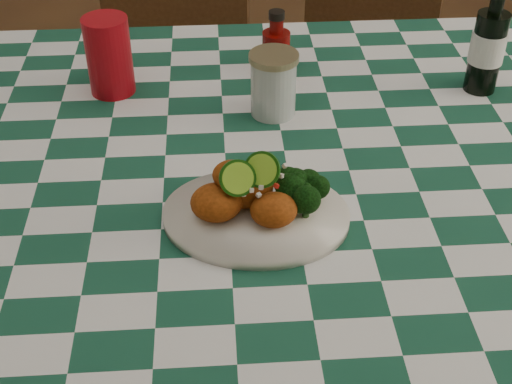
{
  "coord_description": "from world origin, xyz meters",
  "views": [
    {
      "loc": [
        -0.12,
        -1.01,
        1.48
      ],
      "look_at": [
        -0.06,
        -0.18,
        0.84
      ],
      "focal_mm": 50.0,
      "sensor_mm": 36.0,
      "label": 1
    }
  ],
  "objects_px": {
    "wooden_chair_right": "(349,111)",
    "wooden_chair_left": "(163,105)",
    "beer_bottle": "(490,36)",
    "mason_jar": "(273,84)",
    "ketchup_bottle": "(276,41)",
    "dining_table": "(280,307)",
    "red_tumbler": "(109,56)",
    "plate": "(256,216)",
    "fried_chicken_pile": "(252,187)"
  },
  "relations": [
    {
      "from": "ketchup_bottle",
      "to": "wooden_chair_right",
      "type": "height_order",
      "value": "ketchup_bottle"
    },
    {
      "from": "dining_table",
      "to": "plate",
      "type": "height_order",
      "value": "plate"
    },
    {
      "from": "dining_table",
      "to": "plate",
      "type": "relative_size",
      "value": 5.86
    },
    {
      "from": "dining_table",
      "to": "red_tumbler",
      "type": "bearing_deg",
      "value": 143.77
    },
    {
      "from": "plate",
      "to": "wooden_chair_left",
      "type": "xyz_separation_m",
      "value": [
        -0.2,
        0.9,
        -0.33
      ]
    },
    {
      "from": "plate",
      "to": "wooden_chair_right",
      "type": "bearing_deg",
      "value": 69.98
    },
    {
      "from": "plate",
      "to": "ketchup_bottle",
      "type": "relative_size",
      "value": 2.26
    },
    {
      "from": "beer_bottle",
      "to": "wooden_chair_right",
      "type": "height_order",
      "value": "beer_bottle"
    },
    {
      "from": "dining_table",
      "to": "red_tumbler",
      "type": "xyz_separation_m",
      "value": [
        -0.31,
        0.23,
        0.47
      ]
    },
    {
      "from": "ketchup_bottle",
      "to": "mason_jar",
      "type": "xyz_separation_m",
      "value": [
        -0.02,
        -0.17,
        -0.0
      ]
    },
    {
      "from": "fried_chicken_pile",
      "to": "mason_jar",
      "type": "bearing_deg",
      "value": 79.45
    },
    {
      "from": "plate",
      "to": "wooden_chair_right",
      "type": "height_order",
      "value": "wooden_chair_right"
    },
    {
      "from": "fried_chicken_pile",
      "to": "beer_bottle",
      "type": "xyz_separation_m",
      "value": [
        0.47,
        0.37,
        0.05
      ]
    },
    {
      "from": "wooden_chair_left",
      "to": "wooden_chair_right",
      "type": "distance_m",
      "value": 0.53
    },
    {
      "from": "fried_chicken_pile",
      "to": "mason_jar",
      "type": "xyz_separation_m",
      "value": [
        0.06,
        0.31,
        -0.0
      ]
    },
    {
      "from": "mason_jar",
      "to": "wooden_chair_right",
      "type": "height_order",
      "value": "mason_jar"
    },
    {
      "from": "mason_jar",
      "to": "wooden_chair_right",
      "type": "xyz_separation_m",
      "value": [
        0.28,
        0.59,
        -0.43
      ]
    },
    {
      "from": "mason_jar",
      "to": "wooden_chair_right",
      "type": "distance_m",
      "value": 0.78
    },
    {
      "from": "wooden_chair_left",
      "to": "wooden_chair_right",
      "type": "bearing_deg",
      "value": 12.89
    },
    {
      "from": "fried_chicken_pile",
      "to": "mason_jar",
      "type": "relative_size",
      "value": 1.21
    },
    {
      "from": "red_tumbler",
      "to": "wooden_chair_left",
      "type": "bearing_deg",
      "value": 83.71
    },
    {
      "from": "ketchup_bottle",
      "to": "mason_jar",
      "type": "bearing_deg",
      "value": -96.8
    },
    {
      "from": "mason_jar",
      "to": "wooden_chair_left",
      "type": "relative_size",
      "value": 0.13
    },
    {
      "from": "dining_table",
      "to": "red_tumbler",
      "type": "distance_m",
      "value": 0.61
    },
    {
      "from": "red_tumbler",
      "to": "dining_table",
      "type": "bearing_deg",
      "value": -36.23
    },
    {
      "from": "plate",
      "to": "red_tumbler",
      "type": "distance_m",
      "value": 0.49
    },
    {
      "from": "ketchup_bottle",
      "to": "wooden_chair_left",
      "type": "height_order",
      "value": "wooden_chair_left"
    },
    {
      "from": "fried_chicken_pile",
      "to": "beer_bottle",
      "type": "bearing_deg",
      "value": 38.41
    },
    {
      "from": "mason_jar",
      "to": "beer_bottle",
      "type": "distance_m",
      "value": 0.42
    },
    {
      "from": "mason_jar",
      "to": "wooden_chair_left",
      "type": "distance_m",
      "value": 0.75
    },
    {
      "from": "dining_table",
      "to": "beer_bottle",
      "type": "distance_m",
      "value": 0.67
    },
    {
      "from": "fried_chicken_pile",
      "to": "wooden_chair_left",
      "type": "bearing_deg",
      "value": 102.14
    },
    {
      "from": "red_tumbler",
      "to": "ketchup_bottle",
      "type": "distance_m",
      "value": 0.33
    },
    {
      "from": "red_tumbler",
      "to": "plate",
      "type": "bearing_deg",
      "value": -58.64
    },
    {
      "from": "red_tumbler",
      "to": "wooden_chair_left",
      "type": "xyz_separation_m",
      "value": [
        0.05,
        0.49,
        -0.4
      ]
    },
    {
      "from": "beer_bottle",
      "to": "wooden_chair_left",
      "type": "xyz_separation_m",
      "value": [
        -0.66,
        0.53,
        -0.44
      ]
    },
    {
      "from": "plate",
      "to": "beer_bottle",
      "type": "xyz_separation_m",
      "value": [
        0.46,
        0.37,
        0.1
      ]
    },
    {
      "from": "plate",
      "to": "ketchup_bottle",
      "type": "xyz_separation_m",
      "value": [
        0.07,
        0.48,
        0.05
      ]
    },
    {
      "from": "mason_jar",
      "to": "wooden_chair_right",
      "type": "relative_size",
      "value": 0.14
    },
    {
      "from": "beer_bottle",
      "to": "wooden_chair_left",
      "type": "bearing_deg",
      "value": 141.54
    },
    {
      "from": "wooden_chair_right",
      "to": "wooden_chair_left",
      "type": "bearing_deg",
      "value": -155.49
    },
    {
      "from": "ketchup_bottle",
      "to": "wooden_chair_left",
      "type": "xyz_separation_m",
      "value": [
        -0.27,
        0.42,
        -0.39
      ]
    },
    {
      "from": "ketchup_bottle",
      "to": "beer_bottle",
      "type": "distance_m",
      "value": 0.41
    },
    {
      "from": "dining_table",
      "to": "fried_chicken_pile",
      "type": "height_order",
      "value": "fried_chicken_pile"
    },
    {
      "from": "mason_jar",
      "to": "wooden_chair_left",
      "type": "xyz_separation_m",
      "value": [
        -0.25,
        0.59,
        -0.38
      ]
    },
    {
      "from": "fried_chicken_pile",
      "to": "beer_bottle",
      "type": "height_order",
      "value": "beer_bottle"
    },
    {
      "from": "dining_table",
      "to": "ketchup_bottle",
      "type": "bearing_deg",
      "value": 87.74
    },
    {
      "from": "red_tumbler",
      "to": "mason_jar",
      "type": "bearing_deg",
      "value": -18.62
    },
    {
      "from": "dining_table",
      "to": "red_tumbler",
      "type": "relative_size",
      "value": 10.98
    },
    {
      "from": "beer_bottle",
      "to": "red_tumbler",
      "type": "bearing_deg",
      "value": 176.71
    }
  ]
}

